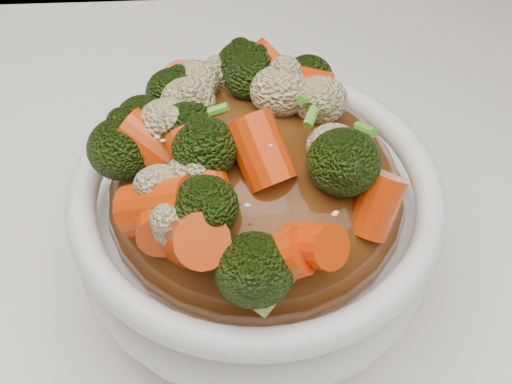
{
  "coord_description": "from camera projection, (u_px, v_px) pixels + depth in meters",
  "views": [
    {
      "loc": [
        -0.01,
        -0.24,
        1.16
      ],
      "look_at": [
        0.0,
        0.06,
        0.83
      ],
      "focal_mm": 50.0,
      "sensor_mm": 36.0,
      "label": 1
    }
  ],
  "objects": [
    {
      "name": "cauliflower",
      "position": [
        256.0,
        120.0,
        0.4
      ],
      "size": [
        0.25,
        0.25,
        0.04
      ],
      "primitive_type": null,
      "rotation": [
        0.0,
        0.0,
        -0.44
      ],
      "color": "beige",
      "rests_on": "sauce_base"
    },
    {
      "name": "sesame_seeds",
      "position": [
        256.0,
        115.0,
        0.39
      ],
      "size": [
        0.22,
        0.22,
        0.01
      ],
      "primitive_type": null,
      "rotation": [
        0.0,
        0.0,
        -0.44
      ],
      "color": "beige",
      "rests_on": "sauce_base"
    },
    {
      "name": "sauce_base",
      "position": [
        256.0,
        195.0,
        0.44
      ],
      "size": [
        0.25,
        0.25,
        0.1
      ],
      "primitive_type": "ellipsoid",
      "rotation": [
        0.0,
        0.0,
        -0.44
      ],
      "color": "#532A0E",
      "rests_on": "bowl"
    },
    {
      "name": "bowl",
      "position": [
        256.0,
        227.0,
        0.47
      ],
      "size": [
        0.31,
        0.31,
        0.09
      ],
      "primitive_type": null,
      "rotation": [
        0.0,
        0.0,
        -0.44
      ],
      "color": "white",
      "rests_on": "tablecloth"
    },
    {
      "name": "scallions",
      "position": [
        256.0,
        115.0,
        0.39
      ],
      "size": [
        0.18,
        0.18,
        0.02
      ],
      "primitive_type": null,
      "rotation": [
        0.0,
        0.0,
        -0.44
      ],
      "color": "#4A9722",
      "rests_on": "sauce_base"
    },
    {
      "name": "carrots",
      "position": [
        256.0,
        116.0,
        0.39
      ],
      "size": [
        0.25,
        0.25,
        0.05
      ],
      "primitive_type": null,
      "rotation": [
        0.0,
        0.0,
        -0.44
      ],
      "color": "#D53A06",
      "rests_on": "sauce_base"
    },
    {
      "name": "tablecloth",
      "position": [
        258.0,
        352.0,
        0.48
      ],
      "size": [
        1.2,
        0.8,
        0.04
      ],
      "primitive_type": "cube",
      "color": "white",
      "rests_on": "dining_table"
    },
    {
      "name": "broccoli",
      "position": [
        256.0,
        117.0,
        0.39
      ],
      "size": [
        0.25,
        0.25,
        0.05
      ],
      "primitive_type": null,
      "rotation": [
        0.0,
        0.0,
        -0.44
      ],
      "color": "black",
      "rests_on": "sauce_base"
    }
  ]
}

